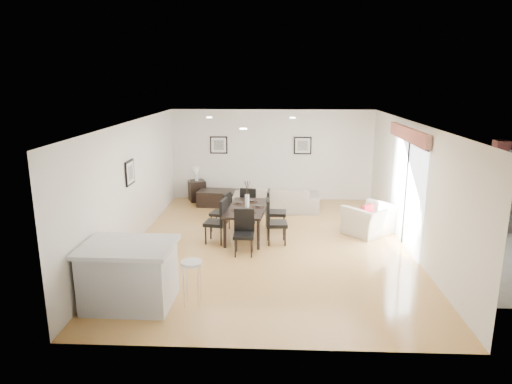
{
  "coord_description": "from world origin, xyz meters",
  "views": [
    {
      "loc": [
        0.11,
        -9.51,
        3.58
      ],
      "look_at": [
        -0.33,
        0.4,
        1.11
      ],
      "focal_mm": 32.0,
      "sensor_mm": 36.0,
      "label": 1
    }
  ],
  "objects_px": {
    "dining_chair_wfar": "(223,209)",
    "sofa": "(276,199)",
    "dining_chair_efar": "(273,209)",
    "dining_chair_head": "(244,229)",
    "dining_chair_wnear": "(219,219)",
    "coffee_table": "(218,198)",
    "kitchen_island": "(129,274)",
    "bar_stool": "(192,268)",
    "dining_table": "(247,210)",
    "armchair": "(370,220)",
    "dining_chair_foot": "(249,203)",
    "dining_chair_enear": "(273,219)",
    "side_table": "(197,191)"
  },
  "relations": [
    {
      "from": "sofa",
      "to": "kitchen_island",
      "type": "bearing_deg",
      "value": 67.58
    },
    {
      "from": "dining_chair_wnear",
      "to": "dining_chair_foot",
      "type": "distance_m",
      "value": 1.61
    },
    {
      "from": "dining_chair_enear",
      "to": "bar_stool",
      "type": "xyz_separation_m",
      "value": [
        -1.27,
        -2.92,
        0.09
      ]
    },
    {
      "from": "side_table",
      "to": "armchair",
      "type": "bearing_deg",
      "value": -31.67
    },
    {
      "from": "dining_chair_efar",
      "to": "kitchen_island",
      "type": "relative_size",
      "value": 0.67
    },
    {
      "from": "sofa",
      "to": "dining_chair_foot",
      "type": "relative_size",
      "value": 2.55
    },
    {
      "from": "dining_chair_enear",
      "to": "side_table",
      "type": "bearing_deg",
      "value": 28.61
    },
    {
      "from": "dining_chair_foot",
      "to": "coffee_table",
      "type": "distance_m",
      "value": 1.88
    },
    {
      "from": "armchair",
      "to": "dining_chair_wfar",
      "type": "xyz_separation_m",
      "value": [
        -3.48,
        0.11,
        0.18
      ]
    },
    {
      "from": "dining_table",
      "to": "kitchen_island",
      "type": "relative_size",
      "value": 1.19
    },
    {
      "from": "side_table",
      "to": "dining_chair_foot",
      "type": "bearing_deg",
      "value": -50.74
    },
    {
      "from": "dining_chair_efar",
      "to": "dining_chair_head",
      "type": "height_order",
      "value": "dining_chair_efar"
    },
    {
      "from": "dining_chair_wnear",
      "to": "coffee_table",
      "type": "height_order",
      "value": "dining_chair_wnear"
    },
    {
      "from": "dining_chair_efar",
      "to": "dining_chair_head",
      "type": "distance_m",
      "value": 1.6
    },
    {
      "from": "bar_stool",
      "to": "dining_chair_wnear",
      "type": "bearing_deg",
      "value": 88.36
    },
    {
      "from": "dining_chair_efar",
      "to": "dining_table",
      "type": "bearing_deg",
      "value": 127.9
    },
    {
      "from": "coffee_table",
      "to": "dining_chair_head",
      "type": "bearing_deg",
      "value": -68.49
    },
    {
      "from": "dining_chair_wnear",
      "to": "side_table",
      "type": "distance_m",
      "value": 3.74
    },
    {
      "from": "dining_chair_foot",
      "to": "sofa",
      "type": "bearing_deg",
      "value": -108.94
    },
    {
      "from": "side_table",
      "to": "bar_stool",
      "type": "height_order",
      "value": "bar_stool"
    },
    {
      "from": "dining_chair_wnear",
      "to": "dining_chair_enear",
      "type": "distance_m",
      "value": 1.19
    },
    {
      "from": "dining_table",
      "to": "bar_stool",
      "type": "relative_size",
      "value": 2.34
    },
    {
      "from": "dining_chair_wfar",
      "to": "side_table",
      "type": "bearing_deg",
      "value": -143.25
    },
    {
      "from": "sofa",
      "to": "dining_chair_enear",
      "type": "xyz_separation_m",
      "value": [
        -0.07,
        -2.61,
        0.22
      ]
    },
    {
      "from": "dining_chair_wfar",
      "to": "dining_chair_wnear",
      "type": "bearing_deg",
      "value": 15.1
    },
    {
      "from": "dining_table",
      "to": "coffee_table",
      "type": "xyz_separation_m",
      "value": [
        -1.01,
        2.62,
        -0.41
      ]
    },
    {
      "from": "dining_chair_wfar",
      "to": "dining_chair_efar",
      "type": "relative_size",
      "value": 0.94
    },
    {
      "from": "dining_chair_enear",
      "to": "bar_stool",
      "type": "distance_m",
      "value": 3.18
    },
    {
      "from": "dining_table",
      "to": "dining_chair_wfar",
      "type": "relative_size",
      "value": 1.88
    },
    {
      "from": "sofa",
      "to": "dining_chair_efar",
      "type": "relative_size",
      "value": 2.34
    },
    {
      "from": "sofa",
      "to": "dining_chair_wnear",
      "type": "relative_size",
      "value": 2.32
    },
    {
      "from": "sofa",
      "to": "side_table",
      "type": "height_order",
      "value": "sofa"
    },
    {
      "from": "dining_chair_wfar",
      "to": "sofa",
      "type": "bearing_deg",
      "value": 159.28
    },
    {
      "from": "dining_chair_foot",
      "to": "side_table",
      "type": "xyz_separation_m",
      "value": [
        -1.69,
        2.07,
        -0.2
      ]
    },
    {
      "from": "armchair",
      "to": "kitchen_island",
      "type": "bearing_deg",
      "value": -2.29
    },
    {
      "from": "armchair",
      "to": "dining_table",
      "type": "relative_size",
      "value": 0.61
    },
    {
      "from": "kitchen_island",
      "to": "bar_stool",
      "type": "distance_m",
      "value": 1.02
    },
    {
      "from": "dining_chair_wfar",
      "to": "bar_stool",
      "type": "xyz_separation_m",
      "value": [
        -0.08,
        -3.75,
        0.12
      ]
    },
    {
      "from": "dining_chair_enear",
      "to": "dining_chair_head",
      "type": "distance_m",
      "value": 0.86
    },
    {
      "from": "kitchen_island",
      "to": "dining_chair_efar",
      "type": "bearing_deg",
      "value": 59.97
    },
    {
      "from": "coffee_table",
      "to": "dining_table",
      "type": "bearing_deg",
      "value": -62.78
    },
    {
      "from": "coffee_table",
      "to": "kitchen_island",
      "type": "distance_m",
      "value": 6.02
    },
    {
      "from": "dining_chair_head",
      "to": "bar_stool",
      "type": "relative_size",
      "value": 1.25
    },
    {
      "from": "dining_chair_efar",
      "to": "dining_chair_head",
      "type": "bearing_deg",
      "value": 160.22
    },
    {
      "from": "dining_chair_efar",
      "to": "dining_chair_foot",
      "type": "xyz_separation_m",
      "value": [
        -0.61,
        0.63,
        -0.05
      ]
    },
    {
      "from": "dining_chair_efar",
      "to": "bar_stool",
      "type": "xyz_separation_m",
      "value": [
        -1.27,
        -3.78,
        0.09
      ]
    },
    {
      "from": "dining_chair_efar",
      "to": "side_table",
      "type": "height_order",
      "value": "dining_chair_efar"
    },
    {
      "from": "dining_chair_wnear",
      "to": "coffee_table",
      "type": "relative_size",
      "value": 0.9
    },
    {
      "from": "dining_chair_enear",
      "to": "coffee_table",
      "type": "relative_size",
      "value": 0.91
    },
    {
      "from": "dining_chair_wfar",
      "to": "dining_chair_head",
      "type": "relative_size",
      "value": 1.0
    }
  ]
}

